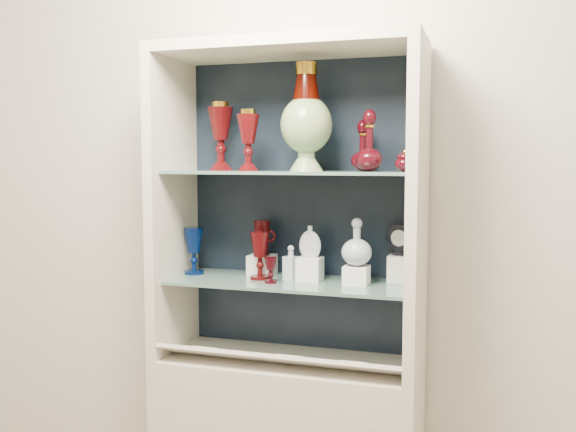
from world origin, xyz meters
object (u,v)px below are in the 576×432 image
(enamel_urn, at_px, (306,117))
(cameo_medallion, at_px, (399,239))
(pedestal_lamp_right, at_px, (248,140))
(clear_round_decanter, at_px, (357,243))
(ruby_decanter_a, at_px, (369,137))
(lidded_bowl, at_px, (405,160))
(cobalt_goblet, at_px, (194,251))
(ruby_decanter_b, at_px, (363,144))
(flat_flask, at_px, (310,241))
(pedestal_lamp_left, at_px, (221,136))
(ruby_pitcher, at_px, (262,238))
(ruby_goblet_tall, at_px, (260,255))
(ruby_goblet_small, at_px, (271,270))
(clear_square_bottle, at_px, (291,263))

(enamel_urn, xyz_separation_m, cameo_medallion, (0.33, 0.12, -0.46))
(pedestal_lamp_right, bearing_deg, clear_round_decanter, 6.59)
(ruby_decanter_a, bearing_deg, lidded_bowl, -23.40)
(cobalt_goblet, bearing_deg, ruby_decanter_b, 4.21)
(flat_flask, bearing_deg, enamel_urn, -89.16)
(ruby_decanter_b, relative_size, clear_round_decanter, 1.18)
(cobalt_goblet, bearing_deg, pedestal_lamp_left, 20.27)
(enamel_urn, height_order, ruby_pitcher, enamel_urn)
(pedestal_lamp_left, height_order, ruby_goblet_tall, pedestal_lamp_left)
(ruby_goblet_small, bearing_deg, clear_square_bottle, 55.05)
(ruby_pitcher, bearing_deg, clear_round_decanter, -13.17)
(enamel_urn, relative_size, flat_flask, 3.16)
(clear_square_bottle, xyz_separation_m, clear_round_decanter, (0.26, -0.01, 0.09))
(pedestal_lamp_left, relative_size, cobalt_goblet, 1.43)
(ruby_decanter_b, distance_m, ruby_goblet_small, 0.58)
(pedestal_lamp_right, distance_m, ruby_goblet_tall, 0.45)
(ruby_decanter_b, relative_size, ruby_goblet_tall, 1.08)
(ruby_decanter_b, bearing_deg, ruby_decanter_a, -64.27)
(pedestal_lamp_left, bearing_deg, ruby_decanter_a, -7.06)
(ruby_decanter_b, bearing_deg, cameo_medallion, 15.66)
(clear_round_decanter, xyz_separation_m, cameo_medallion, (0.14, 0.11, 0.01))
(ruby_goblet_small, distance_m, clear_square_bottle, 0.10)
(ruby_goblet_small, bearing_deg, ruby_goblet_tall, 135.84)
(cobalt_goblet, xyz_separation_m, clear_round_decanter, (0.67, -0.02, 0.06))
(ruby_decanter_b, height_order, clear_square_bottle, ruby_decanter_b)
(ruby_decanter_a, relative_size, cobalt_goblet, 1.31)
(ruby_decanter_a, height_order, cobalt_goblet, ruby_decanter_a)
(lidded_bowl, distance_m, cameo_medallion, 0.35)
(clear_square_bottle, bearing_deg, pedestal_lamp_right, -159.57)
(enamel_urn, height_order, ruby_decanter_b, enamel_urn)
(ruby_pitcher, relative_size, flat_flask, 1.12)
(ruby_decanter_a, xyz_separation_m, flat_flask, (-0.23, 0.04, -0.39))
(cobalt_goblet, height_order, ruby_goblet_tall, cobalt_goblet)
(ruby_goblet_tall, distance_m, ruby_goblet_small, 0.10)
(enamel_urn, bearing_deg, cameo_medallion, 20.47)
(enamel_urn, distance_m, clear_round_decanter, 0.50)
(lidded_bowl, relative_size, flat_flask, 0.63)
(ruby_goblet_tall, height_order, clear_round_decanter, clear_round_decanter)
(ruby_goblet_tall, bearing_deg, ruby_decanter_b, 10.83)
(clear_square_bottle, relative_size, flat_flask, 1.08)
(ruby_decanter_b, relative_size, cameo_medallion, 1.63)
(ruby_pitcher, bearing_deg, lidded_bowl, -16.58)
(clear_round_decanter, bearing_deg, ruby_goblet_tall, -179.32)
(ruby_decanter_a, bearing_deg, flat_flask, 169.98)
(lidded_bowl, height_order, cobalt_goblet, lidded_bowl)
(ruby_decanter_b, bearing_deg, clear_round_decanter, -93.69)
(pedestal_lamp_left, bearing_deg, enamel_urn, -11.20)
(ruby_decanter_a, xyz_separation_m, ruby_decanter_b, (-0.04, 0.09, -0.02))
(pedestal_lamp_right, distance_m, clear_square_bottle, 0.49)
(cobalt_goblet, relative_size, ruby_goblet_small, 1.95)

